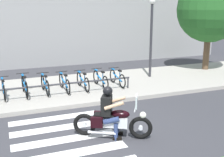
{
  "coord_description": "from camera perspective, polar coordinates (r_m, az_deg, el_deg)",
  "views": [
    {
      "loc": [
        -2.1,
        -7.02,
        3.51
      ],
      "look_at": [
        1.11,
        1.27,
        1.22
      ],
      "focal_mm": 46.0,
      "sensor_mm": 36.0,
      "label": 1
    }
  ],
  "objects": [
    {
      "name": "tree_near_rack",
      "position": [
        15.91,
        18.89,
        12.81
      ],
      "size": [
        3.36,
        3.36,
        4.96
      ],
      "color": "brown",
      "rests_on": "ground"
    },
    {
      "name": "bike_rack",
      "position": [
        11.0,
        -10.81,
        -1.28
      ],
      "size": [
        5.94,
        0.07,
        0.49
      ],
      "color": "#333338",
      "rests_on": "sidewalk"
    },
    {
      "name": "crosswalk_stripe_3",
      "position": [
        8.68,
        -10.39,
        -9.63
      ],
      "size": [
        2.8,
        0.4,
        0.01
      ],
      "primitive_type": "cube",
      "color": "white",
      "rests_on": "ground"
    },
    {
      "name": "sidewalk",
      "position": [
        12.15,
        -10.36,
        -2.22
      ],
      "size": [
        24.0,
        4.4,
        0.15
      ],
      "primitive_type": "cube",
      "color": "#A8A399",
      "rests_on": "ground"
    },
    {
      "name": "bicycle_5",
      "position": [
        11.79,
        -5.83,
        -0.5
      ],
      "size": [
        0.48,
        1.62,
        0.72
      ],
      "color": "black",
      "rests_on": "sidewalk"
    },
    {
      "name": "crosswalk_stripe_1",
      "position": [
        7.27,
        -7.88,
        -14.53
      ],
      "size": [
        2.8,
        0.4,
        0.01
      ],
      "primitive_type": "cube",
      "color": "white",
      "rests_on": "ground"
    },
    {
      "name": "street_lamp",
      "position": [
        13.6,
        7.82,
        9.41
      ],
      "size": [
        0.28,
        0.28,
        3.82
      ],
      "color": "#2D2D33",
      "rests_on": "ground"
    },
    {
      "name": "bicycle_7",
      "position": [
        12.26,
        1.06,
        0.15
      ],
      "size": [
        0.48,
        1.58,
        0.72
      ],
      "color": "black",
      "rests_on": "sidewalk"
    },
    {
      "name": "crosswalk_stripe_4",
      "position": [
        9.4,
        -11.34,
        -7.73
      ],
      "size": [
        2.8,
        0.4,
        0.01
      ],
      "primitive_type": "cube",
      "color": "white",
      "rests_on": "ground"
    },
    {
      "name": "crosswalk_stripe_2",
      "position": [
        7.96,
        -9.26,
        -11.87
      ],
      "size": [
        2.8,
        0.4,
        0.01
      ],
      "primitive_type": "cube",
      "color": "white",
      "rests_on": "ground"
    },
    {
      "name": "building_backdrop",
      "position": [
        17.29,
        -14.68,
        14.44
      ],
      "size": [
        24.0,
        1.2,
        7.29
      ],
      "primitive_type": "cube",
      "color": "gray",
      "rests_on": "ground"
    },
    {
      "name": "bicycle_2",
      "position": [
        11.42,
        -16.97,
        -1.43
      ],
      "size": [
        0.48,
        1.69,
        0.79
      ],
      "color": "black",
      "rests_on": "sidewalk"
    },
    {
      "name": "bicycle_4",
      "position": [
        11.62,
        -9.45,
        -0.84
      ],
      "size": [
        0.48,
        1.67,
        0.73
      ],
      "color": "black",
      "rests_on": "sidewalk"
    },
    {
      "name": "rider",
      "position": [
        7.7,
        -0.46,
        -5.96
      ],
      "size": [
        0.77,
        0.72,
        1.44
      ],
      "color": "black",
      "rests_on": "ground"
    },
    {
      "name": "bicycle_1",
      "position": [
        11.4,
        -20.77,
        -1.89
      ],
      "size": [
        0.48,
        1.61,
        0.73
      ],
      "color": "black",
      "rests_on": "sidewalk"
    },
    {
      "name": "ground_plane",
      "position": [
        8.12,
        -4.15,
        -11.19
      ],
      "size": [
        48.0,
        48.0,
        0.0
      ],
      "primitive_type": "plane",
      "color": "#38383D"
    },
    {
      "name": "bicycle_3",
      "position": [
        11.49,
        -13.18,
        -1.15
      ],
      "size": [
        0.48,
        1.59,
        0.75
      ],
      "color": "black",
      "rests_on": "sidewalk"
    },
    {
      "name": "motorcycle",
      "position": [
        7.82,
        0.11,
        -8.51
      ],
      "size": [
        1.95,
        1.16,
        1.22
      ],
      "color": "black",
      "rests_on": "ground"
    },
    {
      "name": "bicycle_6",
      "position": [
        12.0,
        -2.32,
        -0.15
      ],
      "size": [
        0.48,
        1.7,
        0.73
      ],
      "color": "black",
      "rests_on": "sidewalk"
    }
  ]
}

